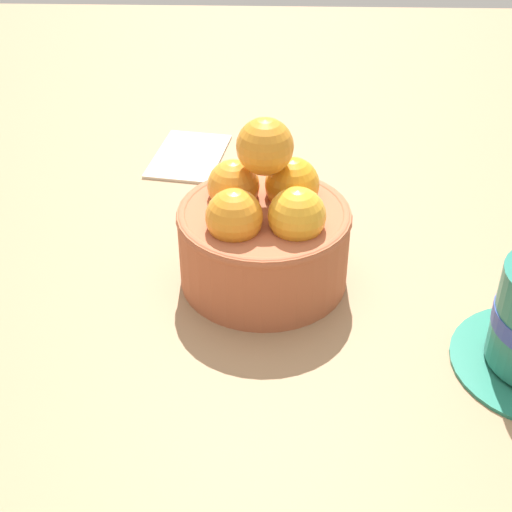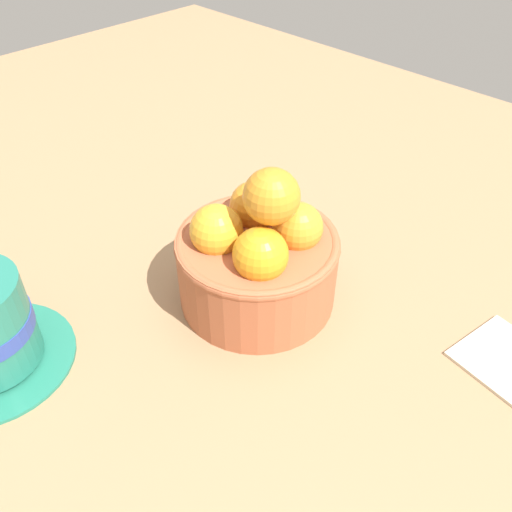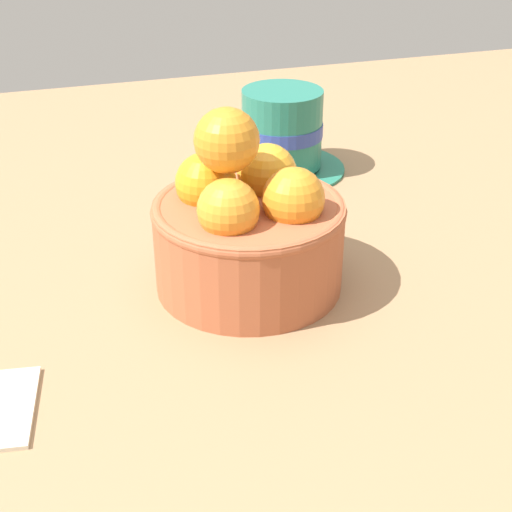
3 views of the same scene
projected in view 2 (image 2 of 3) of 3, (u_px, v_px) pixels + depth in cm
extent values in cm
cube|color=#997551|center=(257.00, 312.00, 53.03)|extent=(155.40, 116.02, 4.26)
cylinder|color=#AD5938|center=(257.00, 269.00, 49.46)|extent=(14.25, 14.25, 6.89)
torus|color=#AD5938|center=(257.00, 242.00, 47.52)|extent=(14.45, 14.45, 1.00)
sphere|color=orange|center=(260.00, 255.00, 43.93)|extent=(4.59, 4.59, 4.59)
sphere|color=orange|center=(298.00, 227.00, 46.77)|extent=(4.38, 4.38, 4.38)
sphere|color=orange|center=(254.00, 206.00, 49.24)|extent=(4.53, 4.53, 4.53)
sphere|color=gold|center=(216.00, 231.00, 46.39)|extent=(4.60, 4.60, 4.60)
sphere|color=orange|center=(269.00, 198.00, 43.02)|extent=(4.63, 4.63, 4.63)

